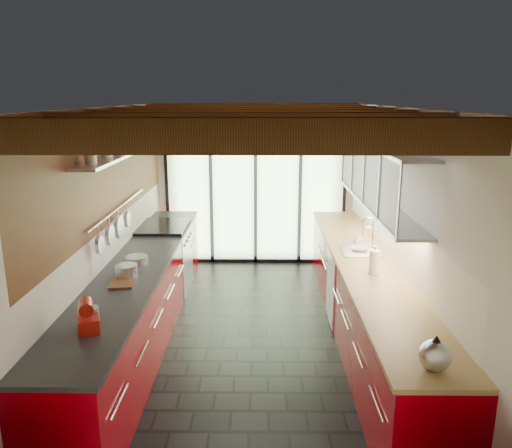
# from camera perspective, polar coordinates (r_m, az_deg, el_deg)

# --- Properties ---
(ground) EXTENTS (5.50, 5.50, 0.00)m
(ground) POSITION_cam_1_polar(r_m,az_deg,el_deg) (5.95, -0.38, -12.73)
(ground) COLOR black
(ground) RESTS_ON ground
(room_shell) EXTENTS (5.50, 5.50, 5.50)m
(room_shell) POSITION_cam_1_polar(r_m,az_deg,el_deg) (5.40, -0.41, 3.09)
(room_shell) COLOR silver
(room_shell) RESTS_ON ground
(ceiling_beams) EXTENTS (3.14, 5.06, 4.90)m
(ceiling_beams) POSITION_cam_1_polar(r_m,az_deg,el_deg) (5.68, -0.35, 11.88)
(ceiling_beams) COLOR #593316
(ceiling_beams) RESTS_ON ground
(glass_door) EXTENTS (2.95, 0.10, 2.90)m
(glass_door) POSITION_cam_1_polar(r_m,az_deg,el_deg) (8.05, -0.06, 6.90)
(glass_door) COLOR #C6EAAD
(glass_door) RESTS_ON ground
(left_counter) EXTENTS (0.68, 5.00, 0.92)m
(left_counter) POSITION_cam_1_polar(r_m,az_deg,el_deg) (5.91, -12.97, -8.37)
(left_counter) COLOR #94000A
(left_counter) RESTS_ON ground
(range_stove) EXTENTS (0.66, 0.90, 0.97)m
(range_stove) POSITION_cam_1_polar(r_m,az_deg,el_deg) (7.24, -10.35, -3.88)
(range_stove) COLOR silver
(range_stove) RESTS_ON ground
(right_counter) EXTENTS (0.68, 5.00, 0.92)m
(right_counter) POSITION_cam_1_polar(r_m,az_deg,el_deg) (5.87, 12.29, -8.49)
(right_counter) COLOR #94000A
(right_counter) RESTS_ON ground
(sink_assembly) EXTENTS (0.45, 0.52, 0.43)m
(sink_assembly) POSITION_cam_1_polar(r_m,az_deg,el_deg) (6.07, 11.93, -2.68)
(sink_assembly) COLOR silver
(sink_assembly) RESTS_ON right_counter
(upper_cabinets_right) EXTENTS (0.34, 3.00, 3.00)m
(upper_cabinets_right) POSITION_cam_1_polar(r_m,az_deg,el_deg) (5.81, 13.95, 5.45)
(upper_cabinets_right) COLOR silver
(upper_cabinets_right) RESTS_ON ground
(left_wall_fixtures) EXTENTS (0.28, 2.60, 0.96)m
(left_wall_fixtures) POSITION_cam_1_polar(r_m,az_deg,el_deg) (5.72, -15.31, 5.53)
(left_wall_fixtures) COLOR silver
(left_wall_fixtures) RESTS_ON ground
(stand_mixer) EXTENTS (0.25, 0.32, 0.26)m
(stand_mixer) POSITION_cam_1_polar(r_m,az_deg,el_deg) (4.22, -18.62, -10.03)
(stand_mixer) COLOR #B2170E
(stand_mixer) RESTS_ON left_counter
(pot_large) EXTENTS (0.26, 0.26, 0.14)m
(pot_large) POSITION_cam_1_polar(r_m,az_deg,el_deg) (5.24, -14.60, -5.28)
(pot_large) COLOR silver
(pot_large) RESTS_ON left_counter
(pot_small) EXTENTS (0.28, 0.28, 0.09)m
(pot_small) POSITION_cam_1_polar(r_m,az_deg,el_deg) (5.63, -13.49, -4.06)
(pot_small) COLOR silver
(pot_small) RESTS_ON left_counter
(cutting_board) EXTENTS (0.27, 0.34, 0.03)m
(cutting_board) POSITION_cam_1_polar(r_m,az_deg,el_deg) (5.10, -15.06, -6.52)
(cutting_board) COLOR brown
(cutting_board) RESTS_ON left_counter
(kettle) EXTENTS (0.28, 0.30, 0.26)m
(kettle) POSITION_cam_1_polar(r_m,az_deg,el_deg) (3.67, 19.79, -13.78)
(kettle) COLOR silver
(kettle) RESTS_ON right_counter
(paper_towel) EXTENTS (0.11, 0.11, 0.30)m
(paper_towel) POSITION_cam_1_polar(r_m,az_deg,el_deg) (5.32, 13.38, -4.28)
(paper_towel) COLOR white
(paper_towel) RESTS_ON right_counter
(soap_bottle) EXTENTS (0.09, 0.09, 0.17)m
(soap_bottle) POSITION_cam_1_polar(r_m,az_deg,el_deg) (6.20, 11.53, -1.88)
(soap_bottle) COLOR silver
(soap_bottle) RESTS_ON right_counter
(bowl) EXTENTS (0.25, 0.25, 0.05)m
(bowl) POSITION_cam_1_polar(r_m,az_deg,el_deg) (6.08, 11.75, -2.82)
(bowl) COLOR silver
(bowl) RESTS_ON right_counter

